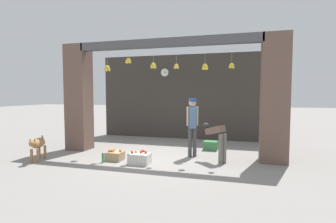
# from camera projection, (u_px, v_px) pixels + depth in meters

# --- Properties ---
(ground_plane) EXTENTS (60.00, 60.00, 0.00)m
(ground_plane) POSITION_uv_depth(u_px,v_px,m) (163.00, 157.00, 7.52)
(ground_plane) COLOR gray
(shop_back_wall) EXTENTS (7.24, 0.12, 3.38)m
(shop_back_wall) POSITION_uv_depth(u_px,v_px,m) (187.00, 97.00, 10.52)
(shop_back_wall) COLOR #38332D
(shop_back_wall) RESTS_ON ground_plane
(shop_pillar_left) EXTENTS (0.70, 0.60, 3.38)m
(shop_pillar_left) POSITION_uv_depth(u_px,v_px,m) (79.00, 98.00, 8.51)
(shop_pillar_left) COLOR brown
(shop_pillar_left) RESTS_ON ground_plane
(shop_pillar_right) EXTENTS (0.70, 0.60, 3.38)m
(shop_pillar_right) POSITION_uv_depth(u_px,v_px,m) (275.00, 99.00, 6.87)
(shop_pillar_right) COLOR brown
(shop_pillar_right) RESTS_ON ground_plane
(storefront_awning) EXTENTS (5.34, 0.26, 0.92)m
(storefront_awning) POSITION_uv_depth(u_px,v_px,m) (164.00, 44.00, 7.42)
(storefront_awning) COLOR #4C4C51
(dog) EXTENTS (0.51, 0.93, 0.67)m
(dog) POSITION_uv_depth(u_px,v_px,m) (38.00, 144.00, 7.10)
(dog) COLOR #9E7042
(dog) RESTS_ON ground_plane
(shopkeeper) EXTENTS (0.32, 0.30, 1.69)m
(shopkeeper) POSITION_uv_depth(u_px,v_px,m) (192.00, 122.00, 7.52)
(shopkeeper) COLOR #424247
(shopkeeper) RESTS_ON ground_plane
(worker_stooping) EXTENTS (0.69, 0.59, 1.02)m
(worker_stooping) POSITION_uv_depth(u_px,v_px,m) (217.00, 137.00, 6.95)
(worker_stooping) COLOR #6B665B
(worker_stooping) RESTS_ON ground_plane
(fruit_crate_oranges) EXTENTS (0.44, 0.37, 0.30)m
(fruit_crate_oranges) POSITION_uv_depth(u_px,v_px,m) (115.00, 156.00, 7.18)
(fruit_crate_oranges) COLOR tan
(fruit_crate_oranges) RESTS_ON ground_plane
(fruit_crate_apples) EXTENTS (0.54, 0.39, 0.35)m
(fruit_crate_apples) POSITION_uv_depth(u_px,v_px,m) (140.00, 158.00, 6.79)
(fruit_crate_apples) COLOR silver
(fruit_crate_apples) RESTS_ON ground_plane
(produce_box_green) EXTENTS (0.43, 0.32, 0.29)m
(produce_box_green) POSITION_uv_depth(u_px,v_px,m) (211.00, 146.00, 8.45)
(produce_box_green) COLOR #387A42
(produce_box_green) RESTS_ON ground_plane
(water_bottle) EXTENTS (0.07, 0.07, 0.26)m
(water_bottle) POSITION_uv_depth(u_px,v_px,m) (103.00, 158.00, 6.90)
(water_bottle) COLOR #38934C
(water_bottle) RESTS_ON ground_plane
(wall_clock) EXTENTS (0.34, 0.03, 0.34)m
(wall_clock) POSITION_uv_depth(u_px,v_px,m) (165.00, 72.00, 10.64)
(wall_clock) COLOR black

